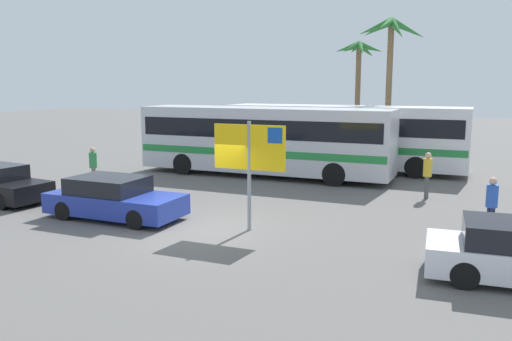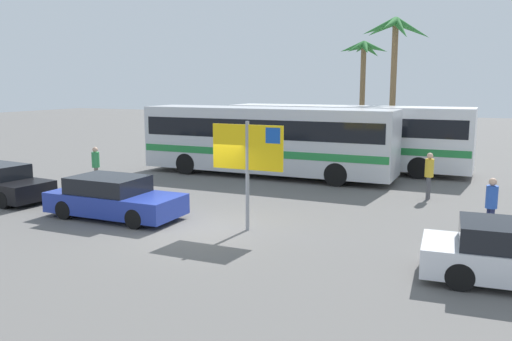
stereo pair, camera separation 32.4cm
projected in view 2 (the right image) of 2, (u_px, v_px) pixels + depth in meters
The scene contains 10 objects.
ground at pixel (198, 229), 15.49m from camera, with size 120.00×120.00×0.00m, color #605E5B.
bus_front_coach at pixel (266, 138), 24.20m from camera, with size 11.80×2.49×3.17m.
bus_rear_coach at pixel (347, 134), 25.97m from camera, with size 11.80×2.49×3.17m.
ferry_sign at pixel (249, 152), 15.01m from camera, with size 2.20×0.11×3.20m.
car_blue at pixel (114, 198), 16.78m from camera, with size 4.40×1.87×1.32m.
pedestrian_by_bus at pixel (96, 163), 21.87m from camera, with size 0.32×0.32×1.66m.
pedestrian_near_sign at pixel (491, 202), 14.66m from camera, with size 0.32×0.32×1.66m.
pedestrian_crossing_lot at pixel (429, 172), 19.35m from camera, with size 0.32×0.32×1.75m.
palm_tree_seaside at pixel (363, 63), 31.83m from camera, with size 2.98×2.79×6.82m.
palm_tree_inland at pixel (395, 43), 27.78m from camera, with size 3.64×3.85×7.74m.
Camera 2 is at (7.74, -12.96, 4.24)m, focal length 36.81 mm.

